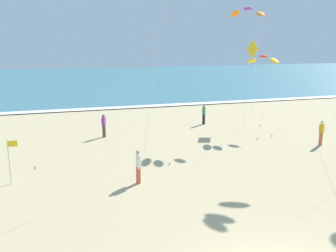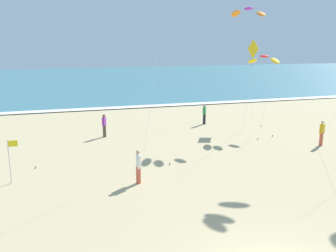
{
  "view_description": "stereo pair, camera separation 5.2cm",
  "coord_description": "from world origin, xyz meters",
  "px_view_note": "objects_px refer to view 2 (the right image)",
  "views": [
    {
      "loc": [
        -5.47,
        -7.35,
        6.38
      ],
      "look_at": [
        -0.86,
        7.72,
        2.77
      ],
      "focal_mm": 39.11,
      "sensor_mm": 36.0,
      "label": 1
    },
    {
      "loc": [
        -5.42,
        -7.36,
        6.38
      ],
      "look_at": [
        -0.86,
        7.72,
        2.77
      ],
      "focal_mm": 39.11,
      "sensor_mm": 36.0,
      "label": 2
    }
  ],
  "objects_px": {
    "bystander_yellow_top": "(322,133)",
    "kite_arc_scarlet_low": "(264,59)",
    "bystander_white_top": "(138,166)",
    "lifeguard_flag": "(10,157)",
    "bystander_green_top": "(204,114)",
    "bystander_purple_top": "(104,125)",
    "kite_diamond_golden_distant": "(253,51)",
    "kite_arc_violet_mid": "(248,12)"
  },
  "relations": [
    {
      "from": "bystander_white_top",
      "to": "bystander_green_top",
      "type": "bearing_deg",
      "value": 54.48
    },
    {
      "from": "bystander_green_top",
      "to": "bystander_yellow_top",
      "type": "xyz_separation_m",
      "value": [
        4.73,
        -7.88,
        0.0
      ]
    },
    {
      "from": "bystander_purple_top",
      "to": "lifeguard_flag",
      "type": "relative_size",
      "value": 0.76
    },
    {
      "from": "bystander_purple_top",
      "to": "lifeguard_flag",
      "type": "height_order",
      "value": "lifeguard_flag"
    },
    {
      "from": "bystander_white_top",
      "to": "lifeguard_flag",
      "type": "height_order",
      "value": "lifeguard_flag"
    },
    {
      "from": "kite_diamond_golden_distant",
      "to": "bystander_green_top",
      "type": "bearing_deg",
      "value": 170.86
    },
    {
      "from": "kite_diamond_golden_distant",
      "to": "bystander_yellow_top",
      "type": "bearing_deg",
      "value": -82.2
    },
    {
      "from": "bystander_yellow_top",
      "to": "kite_arc_scarlet_low",
      "type": "bearing_deg",
      "value": 105.71
    },
    {
      "from": "kite_diamond_golden_distant",
      "to": "bystander_yellow_top",
      "type": "relative_size",
      "value": 4.14
    },
    {
      "from": "kite_arc_scarlet_low",
      "to": "bystander_white_top",
      "type": "bearing_deg",
      "value": -144.37
    },
    {
      "from": "kite_diamond_golden_distant",
      "to": "lifeguard_flag",
      "type": "xyz_separation_m",
      "value": [
        -17.04,
        -8.52,
        -4.47
      ]
    },
    {
      "from": "bystander_white_top",
      "to": "kite_arc_violet_mid",
      "type": "bearing_deg",
      "value": 40.34
    },
    {
      "from": "kite_arc_scarlet_low",
      "to": "bystander_yellow_top",
      "type": "bearing_deg",
      "value": -74.29
    },
    {
      "from": "kite_diamond_golden_distant",
      "to": "bystander_yellow_top",
      "type": "distance_m",
      "value": 8.84
    },
    {
      "from": "kite_diamond_golden_distant",
      "to": "lifeguard_flag",
      "type": "height_order",
      "value": "kite_diamond_golden_distant"
    },
    {
      "from": "bystander_purple_top",
      "to": "lifeguard_flag",
      "type": "bearing_deg",
      "value": -125.14
    },
    {
      "from": "kite_arc_scarlet_low",
      "to": "lifeguard_flag",
      "type": "distance_m",
      "value": 18.19
    },
    {
      "from": "bystander_purple_top",
      "to": "kite_diamond_golden_distant",
      "type": "bearing_deg",
      "value": 5.69
    },
    {
      "from": "kite_diamond_golden_distant",
      "to": "bystander_yellow_top",
      "type": "xyz_separation_m",
      "value": [
        1.0,
        -7.27,
        -4.93
      ]
    },
    {
      "from": "bystander_white_top",
      "to": "bystander_purple_top",
      "type": "relative_size",
      "value": 1.0
    },
    {
      "from": "kite_diamond_golden_distant",
      "to": "bystander_white_top",
      "type": "relative_size",
      "value": 4.14
    },
    {
      "from": "kite_arc_scarlet_low",
      "to": "bystander_yellow_top",
      "type": "xyz_separation_m",
      "value": [
        1.4,
        -4.99,
        -4.36
      ]
    },
    {
      "from": "bystander_white_top",
      "to": "bystander_yellow_top",
      "type": "distance_m",
      "value": 12.78
    },
    {
      "from": "kite_arc_violet_mid",
      "to": "bystander_purple_top",
      "type": "height_order",
      "value": "kite_arc_violet_mid"
    },
    {
      "from": "kite_arc_scarlet_low",
      "to": "lifeguard_flag",
      "type": "bearing_deg",
      "value": -159.44
    },
    {
      "from": "kite_arc_scarlet_low",
      "to": "bystander_purple_top",
      "type": "height_order",
      "value": "kite_arc_scarlet_low"
    },
    {
      "from": "kite_arc_violet_mid",
      "to": "bystander_purple_top",
      "type": "bearing_deg",
      "value": 176.55
    },
    {
      "from": "kite_diamond_golden_distant",
      "to": "bystander_white_top",
      "type": "xyz_separation_m",
      "value": [
        -11.44,
        -10.2,
        -4.93
      ]
    },
    {
      "from": "kite_diamond_golden_distant",
      "to": "bystander_white_top",
      "type": "bearing_deg",
      "value": -138.3
    },
    {
      "from": "bystander_white_top",
      "to": "lifeguard_flag",
      "type": "xyz_separation_m",
      "value": [
        -5.59,
        1.68,
        0.45
      ]
    },
    {
      "from": "bystander_white_top",
      "to": "lifeguard_flag",
      "type": "distance_m",
      "value": 5.85
    },
    {
      "from": "kite_arc_violet_mid",
      "to": "lifeguard_flag",
      "type": "distance_m",
      "value": 18.33
    },
    {
      "from": "bystander_white_top",
      "to": "bystander_yellow_top",
      "type": "xyz_separation_m",
      "value": [
        12.44,
        2.92,
        0.0
      ]
    },
    {
      "from": "lifeguard_flag",
      "to": "kite_diamond_golden_distant",
      "type": "bearing_deg",
      "value": 26.57
    },
    {
      "from": "bystander_green_top",
      "to": "bystander_white_top",
      "type": "xyz_separation_m",
      "value": [
        -7.71,
        -10.8,
        0.0
      ]
    },
    {
      "from": "kite_arc_scarlet_low",
      "to": "bystander_purple_top",
      "type": "distance_m",
      "value": 12.31
    },
    {
      "from": "bystander_green_top",
      "to": "lifeguard_flag",
      "type": "distance_m",
      "value": 16.13
    },
    {
      "from": "kite_diamond_golden_distant",
      "to": "bystander_green_top",
      "type": "xyz_separation_m",
      "value": [
        -3.74,
        0.6,
        -4.93
      ]
    },
    {
      "from": "bystander_white_top",
      "to": "kite_arc_scarlet_low",
      "type": "bearing_deg",
      "value": 35.63
    },
    {
      "from": "kite_arc_violet_mid",
      "to": "kite_diamond_golden_distant",
      "type": "relative_size",
      "value": 1.34
    },
    {
      "from": "kite_diamond_golden_distant",
      "to": "bystander_purple_top",
      "type": "bearing_deg",
      "value": -174.31
    },
    {
      "from": "kite_arc_scarlet_low",
      "to": "bystander_yellow_top",
      "type": "distance_m",
      "value": 6.78
    }
  ]
}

